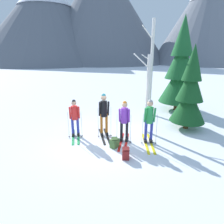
{
  "coord_description": "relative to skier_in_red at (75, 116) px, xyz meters",
  "views": [
    {
      "loc": [
        -0.02,
        -7.46,
        3.55
      ],
      "look_at": [
        0.12,
        0.45,
        1.05
      ],
      "focal_mm": 31.28,
      "sensor_mm": 36.0,
      "label": 1
    }
  ],
  "objects": [
    {
      "name": "ground_plane",
      "position": [
        1.46,
        -0.35,
        -0.91
      ],
      "size": [
        400.0,
        400.0,
        0.0
      ],
      "primitive_type": "plane",
      "color": "white"
    },
    {
      "name": "birch_tree_slender",
      "position": [
        3.78,
        3.06,
        1.71
      ],
      "size": [
        0.74,
        0.54,
        5.14
      ],
      "color": "silver",
      "rests_on": "ground"
    },
    {
      "name": "backpack_on_snow_beside",
      "position": [
        1.66,
        -1.08,
        -0.72
      ],
      "size": [
        0.39,
        0.4,
        0.38
      ],
      "color": "#4C7238",
      "rests_on": "ground"
    },
    {
      "name": "pine_tree_mid",
      "position": [
        5.12,
        0.79,
        0.85
      ],
      "size": [
        1.6,
        1.6,
        3.86
      ],
      "color": "#51381E",
      "rests_on": "ground"
    },
    {
      "name": "skier_in_red",
      "position": [
        0.0,
        0.0,
        0.0
      ],
      "size": [
        0.6,
        1.58,
        1.63
      ],
      "color": "green",
      "rests_on": "ground"
    },
    {
      "name": "skier_in_green",
      "position": [
        3.02,
        -0.67,
        0.1
      ],
      "size": [
        0.61,
        1.8,
        1.78
      ],
      "color": "yellow",
      "rests_on": "ground"
    },
    {
      "name": "backpack_on_snow_front",
      "position": [
        2.02,
        -1.89,
        -0.72
      ],
      "size": [
        0.27,
        0.34,
        0.38
      ],
      "color": "maroon",
      "rests_on": "ground"
    },
    {
      "name": "mountain_ridge_distant",
      "position": [
        -0.51,
        52.53,
        12.2
      ],
      "size": [
        78.73,
        41.94,
        28.48
      ],
      "color": "slate",
      "rests_on": "ground"
    },
    {
      "name": "skier_in_purple",
      "position": [
        2.06,
        -0.53,
        0.04
      ],
      "size": [
        0.61,
        1.71,
        1.7
      ],
      "color": "red",
      "rests_on": "ground"
    },
    {
      "name": "skier_in_black",
      "position": [
        1.23,
        0.03,
        0.16
      ],
      "size": [
        0.61,
        1.69,
        1.87
      ],
      "color": "black",
      "rests_on": "ground"
    },
    {
      "name": "pine_tree_near",
      "position": [
        5.67,
        3.83,
        1.6
      ],
      "size": [
        2.27,
        2.27,
        5.49
      ],
      "color": "#51381E",
      "rests_on": "ground"
    },
    {
      "name": "birch_tree_tall",
      "position": [
        3.12,
        0.45,
        0.85
      ],
      "size": [
        0.76,
        0.75,
        3.45
      ],
      "color": "silver",
      "rests_on": "ground"
    }
  ]
}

